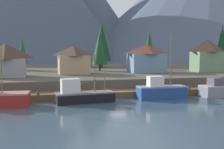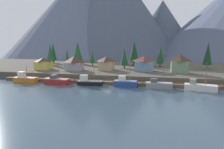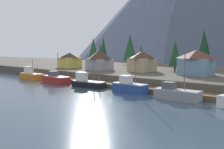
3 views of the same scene
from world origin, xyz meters
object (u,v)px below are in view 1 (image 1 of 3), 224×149
(house_grey, at_px, (6,60))
(conifer_back_right, at_px, (222,42))
(conifer_near_right, at_px, (22,51))
(conifer_mid_left, at_px, (149,47))
(house_tan, at_px, (73,59))
(fishing_boat_blue, at_px, (161,91))
(conifer_far_left, at_px, (100,49))
(house_blue, at_px, (146,58))
(fishing_boat_black, at_px, (82,95))
(fishing_boat_grey, at_px, (223,89))
(conifer_near_left, at_px, (102,42))
(house_green, at_px, (207,55))

(house_grey, bearing_deg, conifer_back_right, 16.01)
(conifer_near_right, distance_m, conifer_mid_left, 33.65)
(house_tan, relative_size, house_grey, 0.89)
(fishing_boat_blue, xyz_separation_m, conifer_far_left, (-4.15, 25.86, 6.40))
(house_grey, relative_size, conifer_mid_left, 0.73)
(house_blue, height_order, conifer_mid_left, conifer_mid_left)
(house_tan, xyz_separation_m, house_grey, (-12.77, -4.24, 0.17))
(fishing_boat_black, xyz_separation_m, fishing_boat_grey, (22.90, 0.18, -0.00))
(fishing_boat_blue, height_order, fishing_boat_grey, fishing_boat_blue)
(fishing_boat_grey, distance_m, house_tan, 29.74)
(house_blue, bearing_deg, conifer_back_right, 23.61)
(conifer_near_left, relative_size, conifer_near_right, 1.56)
(house_grey, distance_m, conifer_near_right, 18.66)
(house_blue, height_order, conifer_near_right, conifer_near_right)
(fishing_boat_blue, bearing_deg, conifer_far_left, 99.84)
(fishing_boat_black, distance_m, conifer_back_right, 54.95)
(conifer_far_left, bearing_deg, conifer_near_right, 155.76)
(fishing_boat_black, relative_size, fishing_boat_grey, 0.99)
(fishing_boat_blue, distance_m, house_green, 26.27)
(house_tan, height_order, conifer_far_left, conifer_far_left)
(fishing_boat_blue, distance_m, house_tan, 22.83)
(conifer_near_right, bearing_deg, conifer_back_right, -2.67)
(house_blue, distance_m, conifer_near_right, 30.42)
(house_grey, bearing_deg, conifer_near_left, 44.76)
(house_blue, xyz_separation_m, conifer_near_right, (-26.83, 14.26, 1.50))
(house_tan, bearing_deg, conifer_mid_left, 34.76)
(fishing_boat_blue, bearing_deg, fishing_boat_grey, -0.56)
(house_blue, bearing_deg, fishing_boat_grey, -73.93)
(conifer_near_left, bearing_deg, fishing_boat_blue, -88.40)
(house_grey, bearing_deg, fishing_boat_black, -53.51)
(house_grey, xyz_separation_m, conifer_far_left, (19.63, 10.56, 2.00))
(house_blue, xyz_separation_m, house_green, (13.76, -1.90, 0.58))
(house_grey, relative_size, conifer_near_left, 0.58)
(fishing_boat_grey, relative_size, conifer_mid_left, 0.87)
(conifer_near_right, relative_size, conifer_far_left, 0.90)
(house_tan, bearing_deg, conifer_near_right, 127.07)
(conifer_near_left, height_order, conifer_near_right, conifer_near_left)
(conifer_mid_left, bearing_deg, conifer_near_left, 169.20)
(house_green, bearing_deg, fishing_boat_blue, -136.85)
(fishing_boat_blue, height_order, house_tan, fishing_boat_blue)
(fishing_boat_blue, distance_m, fishing_boat_grey, 10.76)
(fishing_boat_grey, xyz_separation_m, house_tan, (-21.76, 19.79, 4.37))
(house_blue, bearing_deg, conifer_near_left, 108.46)
(fishing_boat_black, bearing_deg, house_blue, 42.92)
(fishing_boat_blue, distance_m, conifer_far_left, 26.97)
(fishing_boat_black, height_order, fishing_boat_blue, fishing_boat_blue)
(fishing_boat_blue, distance_m, conifer_back_right, 45.46)
(fishing_boat_grey, distance_m, house_blue, 21.09)
(conifer_near_right, height_order, conifer_back_right, conifer_back_right)
(house_blue, height_order, house_grey, house_blue)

